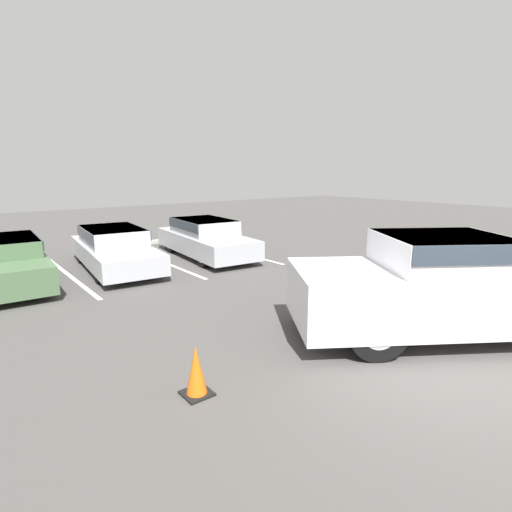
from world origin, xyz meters
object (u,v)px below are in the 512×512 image
at_px(traffic_cone, 196,372).
at_px(wheel_stop_curb, 142,243).
at_px(parked_sedan_b, 114,247).
at_px(pickup_truck, 456,286).
at_px(parked_sedan_c, 205,237).
at_px(parked_sedan_a, 3,260).

distance_m(traffic_cone, wheel_stop_curb, 11.42).
bearing_deg(wheel_stop_curb, traffic_cone, -109.12).
bearing_deg(parked_sedan_b, traffic_cone, -5.87).
distance_m(parked_sedan_b, wheel_stop_curb, 3.90).
relative_size(parked_sedan_b, wheel_stop_curb, 2.53).
bearing_deg(parked_sedan_b, pickup_truck, 24.90).
xyz_separation_m(pickup_truck, parked_sedan_b, (-3.01, 8.72, -0.26)).
bearing_deg(parked_sedan_c, parked_sedan_b, -88.78).
height_order(pickup_truck, parked_sedan_a, pickup_truck).
xyz_separation_m(parked_sedan_c, traffic_cone, (-4.60, -7.37, -0.36)).
distance_m(pickup_truck, parked_sedan_c, 8.49).
relative_size(parked_sedan_a, parked_sedan_b, 0.94).
relative_size(parked_sedan_c, wheel_stop_curb, 2.47).
bearing_deg(parked_sedan_c, pickup_truck, 5.36).
xyz_separation_m(pickup_truck, parked_sedan_c, (0.02, 8.49, -0.24)).
bearing_deg(pickup_truck, parked_sedan_b, 142.72).
distance_m(parked_sedan_a, parked_sedan_c, 5.87).
xyz_separation_m(parked_sedan_b, traffic_cone, (-1.58, -7.60, -0.34)).
xyz_separation_m(parked_sedan_a, parked_sedan_c, (5.86, -0.18, 0.03)).
xyz_separation_m(parked_sedan_b, wheel_stop_curb, (2.16, 3.19, -0.59)).
height_order(parked_sedan_a, parked_sedan_c, parked_sedan_c).
bearing_deg(traffic_cone, parked_sedan_c, 58.03).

